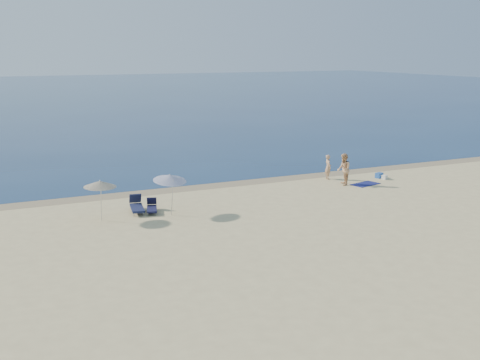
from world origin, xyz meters
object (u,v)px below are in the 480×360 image
umbrella_near (170,178)px  person_left (328,167)px  blue_cooler (379,175)px  person_right (344,169)px

umbrella_near → person_left: bearing=8.3°
blue_cooler → umbrella_near: 15.11m
person_right → person_left: bearing=-157.2°
person_left → blue_cooler: size_ratio=3.35×
person_left → person_right: bearing=-171.2°
person_left → blue_cooler: (3.16, -1.09, -0.61)m
person_right → umbrella_near: (-11.56, -1.91, 0.89)m
person_left → person_right: size_ratio=0.81×
blue_cooler → umbrella_near: bearing=172.8°
person_right → umbrella_near: size_ratio=0.88×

